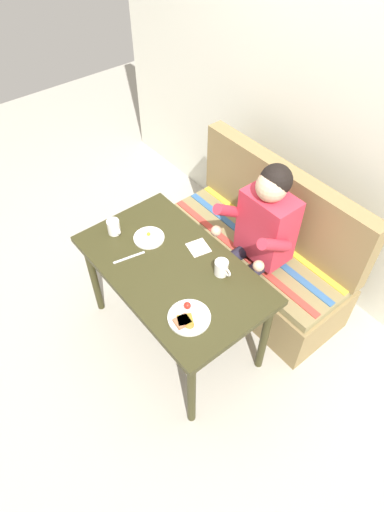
% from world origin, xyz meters
% --- Properties ---
extents(ground_plane, '(8.00, 8.00, 0.00)m').
position_xyz_m(ground_plane, '(0.00, 0.00, 0.00)').
color(ground_plane, '#ADA799').
extents(back_wall, '(4.40, 0.10, 2.60)m').
position_xyz_m(back_wall, '(0.00, 1.27, 1.30)').
color(back_wall, silver).
rests_on(back_wall, ground).
extents(table, '(1.20, 0.70, 0.73)m').
position_xyz_m(table, '(0.00, 0.00, 0.65)').
color(table, '#333017').
rests_on(table, ground).
extents(couch, '(1.44, 0.56, 1.00)m').
position_xyz_m(couch, '(0.00, 0.76, 0.33)').
color(couch, olive).
rests_on(couch, ground).
extents(person, '(0.45, 0.61, 1.21)m').
position_xyz_m(person, '(0.13, 0.59, 0.74)').
color(person, '#C82E40').
rests_on(person, ground).
extents(plate_breakfast, '(0.23, 0.23, 0.05)m').
position_xyz_m(plate_breakfast, '(0.35, -0.16, 0.74)').
color(plate_breakfast, white).
rests_on(plate_breakfast, table).
extents(plate_eggs, '(0.19, 0.19, 0.04)m').
position_xyz_m(plate_eggs, '(-0.28, 0.03, 0.74)').
color(plate_eggs, white).
rests_on(plate_eggs, table).
extents(coffee_mug, '(0.12, 0.08, 0.10)m').
position_xyz_m(coffee_mug, '(0.22, 0.19, 0.78)').
color(coffee_mug, white).
rests_on(coffee_mug, table).
extents(coffee_mug_second, '(0.12, 0.08, 0.10)m').
position_xyz_m(coffee_mug_second, '(-0.46, -0.11, 0.78)').
color(coffee_mug_second, white).
rests_on(coffee_mug_second, table).
extents(napkin, '(0.15, 0.14, 0.01)m').
position_xyz_m(napkin, '(-0.02, 0.22, 0.73)').
color(napkin, silver).
rests_on(napkin, table).
extents(knife, '(0.06, 0.20, 0.00)m').
position_xyz_m(knife, '(-0.22, -0.16, 0.73)').
color(knife, silver).
rests_on(knife, table).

